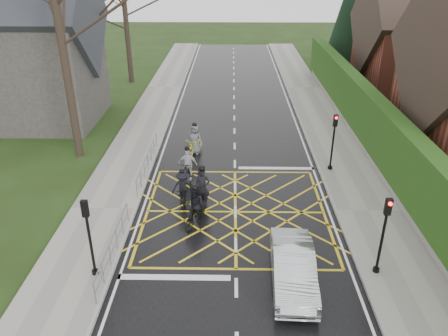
{
  "coord_description": "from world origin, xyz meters",
  "views": [
    {
      "loc": [
        -0.22,
        -16.88,
        10.59
      ],
      "look_at": [
        -0.55,
        1.87,
        1.3
      ],
      "focal_mm": 35.0,
      "sensor_mm": 36.0,
      "label": 1
    }
  ],
  "objects_px": {
    "cyclist_rear": "(202,194)",
    "car": "(293,268)",
    "cyclist_mid": "(183,191)",
    "cyclist_lead": "(195,143)",
    "cyclist_back": "(195,210)",
    "cyclist_front": "(188,168)"
  },
  "relations": [
    {
      "from": "cyclist_front",
      "to": "car",
      "type": "xyz_separation_m",
      "value": [
        4.42,
        -7.83,
        -0.0
      ]
    },
    {
      "from": "cyclist_back",
      "to": "car",
      "type": "height_order",
      "value": "cyclist_back"
    },
    {
      "from": "cyclist_back",
      "to": "cyclist_lead",
      "type": "height_order",
      "value": "cyclist_back"
    },
    {
      "from": "cyclist_mid",
      "to": "cyclist_lead",
      "type": "bearing_deg",
      "value": 76.76
    },
    {
      "from": "cyclist_rear",
      "to": "cyclist_front",
      "type": "bearing_deg",
      "value": 109.08
    },
    {
      "from": "cyclist_rear",
      "to": "cyclist_front",
      "type": "relative_size",
      "value": 1.13
    },
    {
      "from": "cyclist_back",
      "to": "cyclist_lead",
      "type": "relative_size",
      "value": 0.95
    },
    {
      "from": "cyclist_lead",
      "to": "cyclist_mid",
      "type": "bearing_deg",
      "value": -72.6
    },
    {
      "from": "cyclist_back",
      "to": "cyclist_lead",
      "type": "bearing_deg",
      "value": 116.63
    },
    {
      "from": "cyclist_rear",
      "to": "car",
      "type": "height_order",
      "value": "cyclist_rear"
    },
    {
      "from": "car",
      "to": "cyclist_rear",
      "type": "bearing_deg",
      "value": 126.39
    },
    {
      "from": "cyclist_front",
      "to": "car",
      "type": "relative_size",
      "value": 0.46
    },
    {
      "from": "cyclist_rear",
      "to": "cyclist_back",
      "type": "height_order",
      "value": "cyclist_rear"
    },
    {
      "from": "cyclist_lead",
      "to": "car",
      "type": "height_order",
      "value": "cyclist_lead"
    },
    {
      "from": "cyclist_mid",
      "to": "car",
      "type": "relative_size",
      "value": 0.45
    },
    {
      "from": "cyclist_rear",
      "to": "car",
      "type": "xyz_separation_m",
      "value": [
        3.51,
        -5.14,
        0.0
      ]
    },
    {
      "from": "cyclist_lead",
      "to": "cyclist_rear",
      "type": "bearing_deg",
      "value": -63.48
    },
    {
      "from": "cyclist_mid",
      "to": "cyclist_front",
      "type": "xyz_separation_m",
      "value": [
        0.03,
        2.32,
        0.05
      ]
    },
    {
      "from": "cyclist_mid",
      "to": "cyclist_lead",
      "type": "xyz_separation_m",
      "value": [
        0.15,
        5.56,
        0.03
      ]
    },
    {
      "from": "cyclist_rear",
      "to": "car",
      "type": "bearing_deg",
      "value": -55.3
    },
    {
      "from": "cyclist_lead",
      "to": "cyclist_back",
      "type": "bearing_deg",
      "value": -66.52
    },
    {
      "from": "cyclist_mid",
      "to": "cyclist_lead",
      "type": "relative_size",
      "value": 0.9
    }
  ]
}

